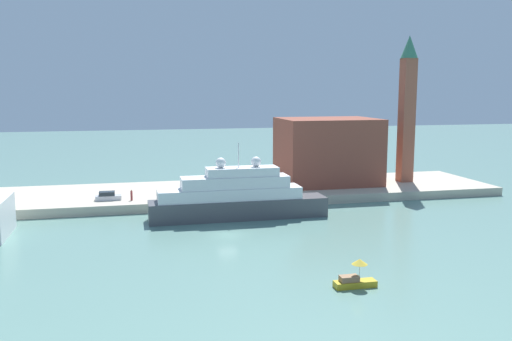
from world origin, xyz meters
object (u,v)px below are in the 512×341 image
harbor_building (328,151)px  bell_tower (407,104)px  small_motorboat (355,278)px  parked_car (108,196)px  large_yacht (236,198)px  person_figure (132,195)px  mooring_bollard (197,198)px

harbor_building → bell_tower: bearing=-6.1°
small_motorboat → parked_car: (-25.45, 43.10, 1.18)m
harbor_building → parked_car: bearing=-169.8°
harbor_building → bell_tower: size_ratio=0.64×
small_motorboat → bell_tower: bell_tower is taller
large_yacht → person_figure: (-15.68, 10.00, -0.84)m
small_motorboat → harbor_building: (15.80, 50.55, 6.88)m
bell_tower → mooring_bollard: (-42.58, -9.12, -15.01)m
bell_tower → parked_car: size_ratio=6.77×
large_yacht → mooring_bollard: (-5.17, 7.96, -1.33)m
harbor_building → parked_car: size_ratio=4.37×
large_yacht → small_motorboat: (5.95, -31.80, -2.25)m
large_yacht → bell_tower: size_ratio=0.96×
parked_car → mooring_bollard: parked_car is taller
small_motorboat → harbor_building: harbor_building is taller
small_motorboat → person_figure: 47.09m
person_figure → mooring_bollard: bearing=-11.0°
person_figure → parked_car: bearing=161.1°
harbor_building → bell_tower: bell_tower is taller
large_yacht → person_figure: bearing=147.5°
harbor_building → person_figure: 38.83m
bell_tower → mooring_bollard: 46.06m
large_yacht → bell_tower: bearing=24.5°
bell_tower → person_figure: bearing=-172.4°
parked_car → mooring_bollard: 14.71m
bell_tower → person_figure: bell_tower is taller
mooring_bollard → large_yacht: bearing=-57.0°
small_motorboat → large_yacht: bearing=100.6°
person_figure → mooring_bollard: 10.72m
small_motorboat → parked_car: bearing=120.6°
large_yacht → bell_tower: 43.34m
harbor_building → parked_car: 42.30m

